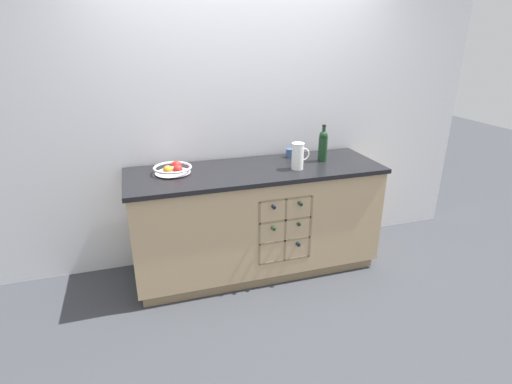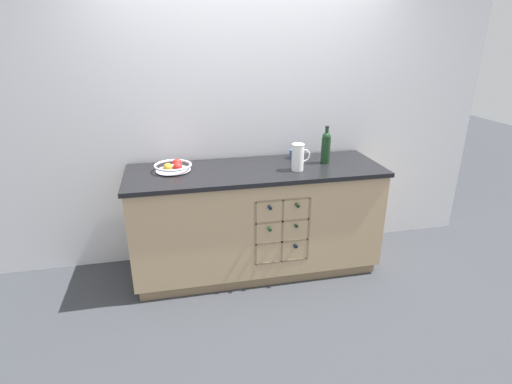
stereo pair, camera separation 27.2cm
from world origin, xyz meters
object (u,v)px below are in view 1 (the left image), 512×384
(white_pitcher, at_px, (298,155))
(ceramic_mug, at_px, (290,153))
(fruit_bowl, at_px, (173,169))
(standing_wine_bottle, at_px, (323,145))

(white_pitcher, height_order, ceramic_mug, white_pitcher)
(fruit_bowl, height_order, white_pitcher, white_pitcher)
(ceramic_mug, bearing_deg, fruit_bowl, -171.89)
(white_pitcher, relative_size, standing_wine_bottle, 0.69)
(white_pitcher, distance_m, ceramic_mug, 0.34)
(fruit_bowl, xyz_separation_m, standing_wine_bottle, (1.26, -0.04, 0.10))
(white_pitcher, xyz_separation_m, ceramic_mug, (0.07, 0.33, -0.07))
(ceramic_mug, relative_size, standing_wine_bottle, 0.34)
(fruit_bowl, distance_m, ceramic_mug, 1.05)
(fruit_bowl, bearing_deg, standing_wine_bottle, -1.76)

